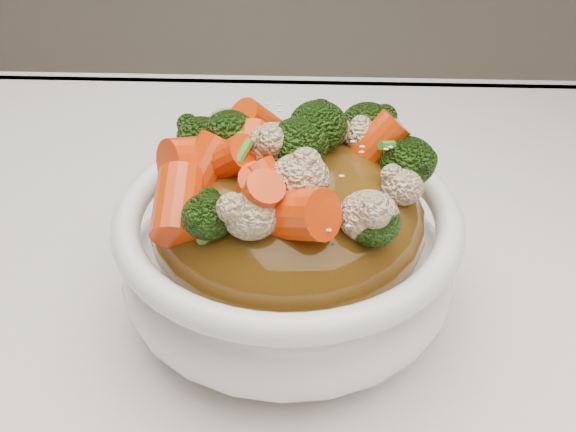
# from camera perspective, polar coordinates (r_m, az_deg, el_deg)

# --- Properties ---
(tablecloth) EXTENTS (1.20, 0.80, 0.04)m
(tablecloth) POSITION_cam_1_polar(r_m,az_deg,el_deg) (0.41, 8.26, -15.19)
(tablecloth) COLOR silver
(tablecloth) RESTS_ON dining_table
(bowl) EXTENTS (0.22, 0.22, 0.08)m
(bowl) POSITION_cam_1_polar(r_m,az_deg,el_deg) (0.41, -0.00, -3.42)
(bowl) COLOR white
(bowl) RESTS_ON tablecloth
(sauce_base) EXTENTS (0.17, 0.17, 0.09)m
(sauce_base) POSITION_cam_1_polar(r_m,az_deg,el_deg) (0.39, -0.00, -0.33)
(sauce_base) COLOR #51330D
(sauce_base) RESTS_ON bowl
(carrots) EXTENTS (0.17, 0.17, 0.05)m
(carrots) POSITION_cam_1_polar(r_m,az_deg,el_deg) (0.36, -0.00, 7.09)
(carrots) COLOR red
(carrots) RESTS_ON sauce_base
(broccoli) EXTENTS (0.17, 0.17, 0.04)m
(broccoli) POSITION_cam_1_polar(r_m,az_deg,el_deg) (0.36, -0.00, 6.96)
(broccoli) COLOR black
(broccoli) RESTS_ON sauce_base
(cauliflower) EXTENTS (0.17, 0.17, 0.03)m
(cauliflower) POSITION_cam_1_polar(r_m,az_deg,el_deg) (0.36, -0.00, 6.70)
(cauliflower) COLOR beige
(cauliflower) RESTS_ON sauce_base
(scallions) EXTENTS (0.13, 0.13, 0.02)m
(scallions) POSITION_cam_1_polar(r_m,az_deg,el_deg) (0.36, -0.00, 7.22)
(scallions) COLOR #35821E
(scallions) RESTS_ON sauce_base
(sesame_seeds) EXTENTS (0.16, 0.16, 0.01)m
(sesame_seeds) POSITION_cam_1_polar(r_m,az_deg,el_deg) (0.36, 0.00, 7.22)
(sesame_seeds) COLOR beige
(sesame_seeds) RESTS_ON sauce_base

